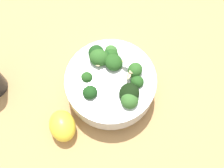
% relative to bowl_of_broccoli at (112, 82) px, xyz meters
% --- Properties ---
extents(ground_plane, '(0.72, 0.72, 0.03)m').
position_rel_bowl_of_broccoli_xyz_m(ground_plane, '(0.03, 0.03, -0.06)').
color(ground_plane, tan).
extents(bowl_of_broccoli, '(0.19, 0.19, 0.11)m').
position_rel_bowl_of_broccoli_xyz_m(bowl_of_broccoli, '(0.00, 0.00, 0.00)').
color(bowl_of_broccoli, white).
rests_on(bowl_of_broccoli, ground_plane).
extents(lemon_wedge, '(0.08, 0.07, 0.05)m').
position_rel_bowl_of_broccoli_xyz_m(lemon_wedge, '(-0.08, 0.11, -0.02)').
color(lemon_wedge, yellow).
rests_on(lemon_wedge, ground_plane).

